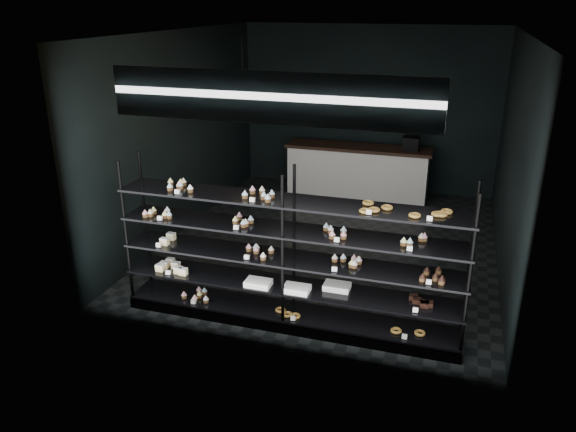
{
  "coord_description": "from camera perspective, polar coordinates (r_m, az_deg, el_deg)",
  "views": [
    {
      "loc": [
        1.78,
        -8.0,
        3.62
      ],
      "look_at": [
        -0.12,
        -1.9,
        1.15
      ],
      "focal_mm": 35.0,
      "sensor_mm": 36.0,
      "label": 1
    }
  ],
  "objects": [
    {
      "name": "display_shelf",
      "position": [
        6.54,
        -0.16,
        -6.08
      ],
      "size": [
        4.0,
        0.5,
        1.91
      ],
      "color": "black",
      "rests_on": "room"
    },
    {
      "name": "pendant_lamp",
      "position": [
        7.21,
        -4.56,
        11.75
      ],
      "size": [
        0.3,
        0.3,
        0.88
      ],
      "color": "black",
      "rests_on": "room"
    },
    {
      "name": "room",
      "position": [
        8.44,
        4.66,
        7.21
      ],
      "size": [
        5.01,
        6.01,
        3.2
      ],
      "color": "black",
      "rests_on": "ground"
    },
    {
      "name": "signage",
      "position": [
        5.44,
        -2.06,
        11.93
      ],
      "size": [
        3.3,
        0.05,
        0.5
      ],
      "color": "#0D1542",
      "rests_on": "room"
    },
    {
      "name": "service_counter",
      "position": [
        11.1,
        7.14,
        4.66
      ],
      "size": [
        2.8,
        0.65,
        1.23
      ],
      "color": "silver",
      "rests_on": "room"
    }
  ]
}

